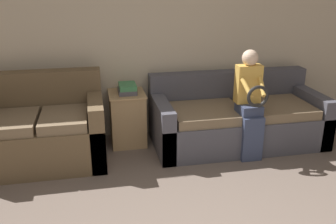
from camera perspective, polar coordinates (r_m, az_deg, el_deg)
wall_back at (r=4.73m, az=-4.25°, el=11.39°), size 7.34×0.06×2.55m
couch_main at (r=4.74m, az=10.33°, el=-1.05°), size 2.07×0.96×0.83m
couch_side at (r=4.39m, az=-18.65°, el=-2.86°), size 1.36×0.90×0.97m
child_left_seated at (r=4.27m, az=12.40°, el=1.80°), size 0.29×0.38×1.23m
side_shelf at (r=4.65m, az=-6.18°, el=-0.83°), size 0.43×0.50×0.65m
book_stack at (r=4.54m, az=-6.21°, el=3.57°), size 0.22×0.29×0.11m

